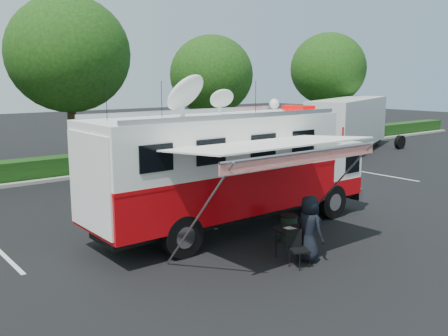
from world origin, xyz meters
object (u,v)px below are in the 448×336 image
at_px(command_truck, 232,167).
at_px(folding_table, 293,230).
at_px(trash_bin, 289,228).
at_px(semi_trailer, 349,125).

height_order(command_truck, folding_table, command_truck).
bearing_deg(command_truck, trash_bin, -75.39).
distance_m(command_truck, folding_table, 3.28).
bearing_deg(semi_trailer, command_truck, -153.91).
xyz_separation_m(command_truck, trash_bin, (0.52, -2.01, -1.60)).
xyz_separation_m(command_truck, semi_trailer, (16.38, 8.02, -0.16)).
relative_size(command_truck, folding_table, 9.33).
relative_size(folding_table, trash_bin, 1.30).
height_order(trash_bin, semi_trailer, semi_trailer).
bearing_deg(semi_trailer, trash_bin, -147.69).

